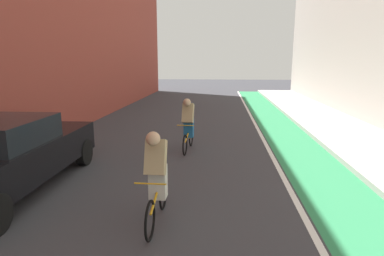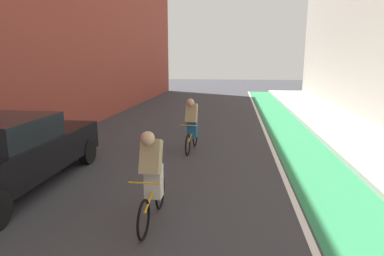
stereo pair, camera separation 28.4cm
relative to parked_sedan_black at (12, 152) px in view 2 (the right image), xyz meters
The scene contains 7 objects.
ground_plane 4.88m from the parked_sedan_black, 48.62° to the left, with size 74.86×74.86×0.00m, color #38383D.
bike_lane_paint 8.71m from the parked_sedan_black, 40.30° to the left, with size 1.60×34.03×0.00m, color #2D8451.
lane_divider_stripe 8.05m from the parked_sedan_black, 44.47° to the left, with size 0.12×34.03×0.00m, color white.
sidewalk_right 10.48m from the parked_sedan_black, 32.48° to the left, with size 2.80×34.03×0.14m, color #A8A59E.
parked_sedan_black is the anchor object (origin of this frame).
cyclist_mid 3.40m from the parked_sedan_black, 17.62° to the right, with size 0.48×1.66×1.59m.
cyclist_trailing 4.73m from the parked_sedan_black, 45.78° to the left, with size 0.48×1.65×1.58m.
Camera 2 is at (1.35, 3.53, 2.63)m, focal length 30.13 mm.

